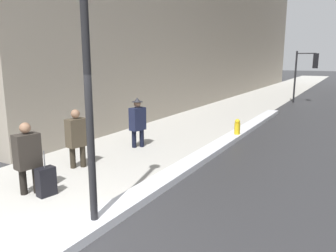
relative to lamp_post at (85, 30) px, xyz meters
The scene contains 10 objects.
ground_plane 3.20m from the lamp_post, 104.53° to the right, with size 160.00×160.00×0.00m, color #2D2D30.
sidewalk_slab 14.90m from the lamp_post, 98.50° to the left, with size 4.00×80.00×0.01m.
snow_bank_curb 6.49m from the lamp_post, 89.99° to the left, with size 0.51×15.18×0.16m.
lamp_post is the anchor object (origin of this frame).
traffic_light_near 18.47m from the lamp_post, 87.24° to the left, with size 1.30×0.45×3.21m.
pedestrian_trailing 3.15m from the lamp_post, 168.97° to the left, with size 0.37×0.53×1.50m.
pedestrian_with_shoulder_bag 3.98m from the lamp_post, 139.07° to the left, with size 0.37×0.72×1.51m.
pedestrian_in_fedora 5.50m from the lamp_post, 116.61° to the left, with size 0.37×0.53×1.58m.
rolling_suitcase 3.36m from the lamp_post, 163.75° to the left, with size 0.28×0.39×0.95m.
fire_hydrant 7.65m from the lamp_post, 89.22° to the left, with size 0.20×0.20×0.70m.
Camera 1 is at (3.64, -3.10, 2.73)m, focal length 35.00 mm.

